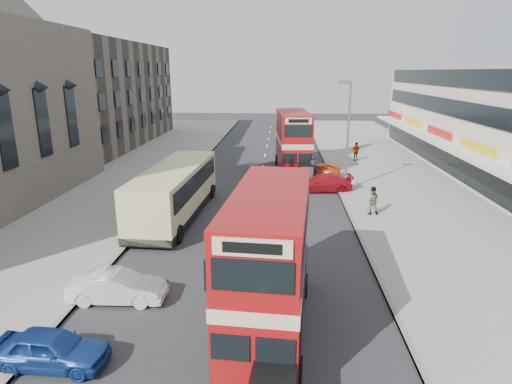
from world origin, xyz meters
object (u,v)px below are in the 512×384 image
at_px(bus_second, 293,141).
at_px(cyclist, 313,173).
at_px(street_lamp, 347,128).
at_px(car_right_b, 313,171).
at_px(car_left_front, 118,287).
at_px(coach, 175,190).
at_px(pedestrian_near, 372,200).
at_px(car_left_near, 51,349).
at_px(car_right_a, 322,183).
at_px(bus_main, 269,262).
at_px(pedestrian_far, 356,151).

relative_size(bus_second, cyclist, 4.14).
bearing_deg(street_lamp, car_right_b, 116.49).
relative_size(car_left_front, cyclist, 1.65).
height_order(coach, pedestrian_near, coach).
relative_size(coach, cyclist, 4.93).
bearing_deg(bus_second, coach, 56.17).
bearing_deg(street_lamp, coach, -149.97).
height_order(street_lamp, car_right_b, street_lamp).
bearing_deg(cyclist, pedestrian_near, -69.34).
height_order(car_left_near, car_left_front, car_left_front).
xyz_separation_m(bus_second, car_right_a, (2.05, -6.92, -2.05)).
xyz_separation_m(bus_main, cyclist, (2.94, 20.71, -1.74)).
distance_m(bus_main, pedestrian_far, 30.50).
bearing_deg(car_left_front, car_right_b, -24.51).
relative_size(street_lamp, car_left_near, 2.32).
relative_size(bus_main, bus_second, 0.95).
height_order(bus_main, pedestrian_far, bus_main).
distance_m(bus_main, cyclist, 20.99).
xyz_separation_m(coach, cyclist, (9.08, 8.87, -0.92)).
height_order(coach, pedestrian_far, coach).
distance_m(bus_second, car_left_front, 24.85).
bearing_deg(pedestrian_near, car_left_front, 44.84).
bearing_deg(pedestrian_far, car_left_front, -142.96).
bearing_deg(car_left_front, pedestrian_far, -27.37).
bearing_deg(car_right_b, car_right_a, 11.99).
bearing_deg(street_lamp, car_right_a, -177.51).
distance_m(bus_second, cyclist, 5.09).
bearing_deg(bus_main, cyclist, -93.38).
distance_m(street_lamp, pedestrian_far, 12.04).
relative_size(bus_second, car_right_b, 2.07).
distance_m(bus_main, car_left_front, 6.47).
bearing_deg(car_left_near, car_right_a, -23.42).
relative_size(bus_main, car_right_a, 1.99).
xyz_separation_m(car_left_near, cyclist, (9.51, 23.11, 0.21)).
distance_m(coach, cyclist, 12.73).
xyz_separation_m(bus_main, coach, (-6.13, 11.84, -0.82)).
relative_size(car_left_near, car_right_a, 0.78).
bearing_deg(street_lamp, bus_main, -105.51).
xyz_separation_m(street_lamp, pedestrian_near, (0.92, -5.72, -3.74)).
bearing_deg(pedestrian_near, bus_second, -67.63).
distance_m(car_left_near, pedestrian_far, 34.93).
bearing_deg(pedestrian_near, street_lamp, -78.79).
bearing_deg(coach, pedestrian_far, 54.47).
xyz_separation_m(bus_second, pedestrian_far, (6.38, 4.29, -1.64)).
distance_m(bus_main, pedestrian_near, 14.04).
bearing_deg(pedestrian_far, cyclist, -145.51).
bearing_deg(bus_second, car_left_front, 68.26).
bearing_deg(car_right_a, car_left_front, -33.24).
bearing_deg(bus_main, coach, -57.90).
distance_m(bus_main, car_right_b, 22.73).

